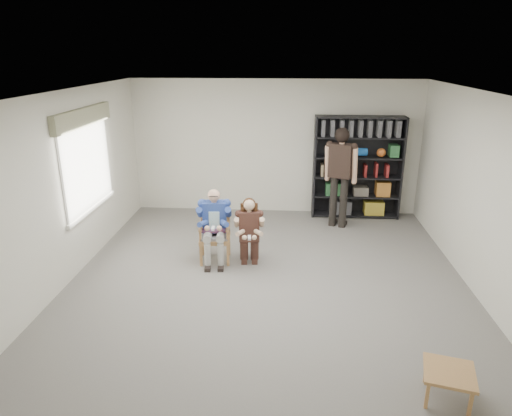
# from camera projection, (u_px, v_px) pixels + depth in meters

# --- Properties ---
(room_shell) EXTENTS (6.00, 7.00, 2.80)m
(room_shell) POSITION_uv_depth(u_px,v_px,m) (267.00, 199.00, 6.28)
(room_shell) COLOR beige
(room_shell) RESTS_ON ground
(floor) EXTENTS (6.00, 7.00, 0.01)m
(floor) POSITION_uv_depth(u_px,v_px,m) (267.00, 289.00, 6.74)
(floor) COLOR slate
(floor) RESTS_ON ground
(window_left) EXTENTS (0.16, 2.00, 1.75)m
(window_left) POSITION_uv_depth(u_px,v_px,m) (88.00, 162.00, 7.34)
(window_left) COLOR white
(window_left) RESTS_ON room_shell
(armchair) EXTENTS (0.60, 0.58, 0.95)m
(armchair) POSITION_uv_depth(u_px,v_px,m) (215.00, 234.00, 7.49)
(armchair) COLOR olive
(armchair) RESTS_ON floor
(seated_man) EXTENTS (0.60, 0.79, 1.24)m
(seated_man) POSITION_uv_depth(u_px,v_px,m) (215.00, 226.00, 7.45)
(seated_man) COLOR navy
(seated_man) RESTS_ON floor
(kneeling_woman) EXTENTS (0.54, 0.80, 1.13)m
(kneeling_woman) POSITION_uv_depth(u_px,v_px,m) (249.00, 232.00, 7.31)
(kneeling_woman) COLOR #3E261C
(kneeling_woman) RESTS_ON floor
(bookshelf) EXTENTS (1.80, 0.38, 2.10)m
(bookshelf) POSITION_uv_depth(u_px,v_px,m) (357.00, 168.00, 9.37)
(bookshelf) COLOR black
(bookshelf) RESTS_ON floor
(standing_man) EXTENTS (0.68, 0.53, 1.95)m
(standing_man) POSITION_uv_depth(u_px,v_px,m) (340.00, 179.00, 8.82)
(standing_man) COLOR black
(standing_man) RESTS_ON floor
(side_table) EXTENTS (0.59, 0.59, 0.34)m
(side_table) POSITION_uv_depth(u_px,v_px,m) (447.00, 385.00, 4.55)
(side_table) COLOR olive
(side_table) RESTS_ON floor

